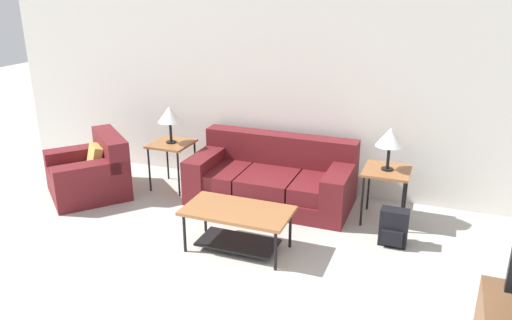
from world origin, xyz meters
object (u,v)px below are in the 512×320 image
object	(u,v)px
table_lamp_left	(170,115)
table_lamp_right	(390,138)
armchair	(91,174)
side_table_right	(387,175)
backpack	(394,228)
couch	(272,180)
side_table_left	(172,147)
coffee_table	(238,220)

from	to	relation	value
table_lamp_left	table_lamp_right	size ratio (longest dim) A/B	1.00
armchair	side_table_right	bearing A→B (deg)	9.03
table_lamp_right	backpack	distance (m)	1.02
couch	side_table_right	size ratio (longest dim) A/B	3.17
armchair	side_table_left	distance (m)	1.12
couch	side_table_right	bearing A→B (deg)	-2.35
side_table_left	table_lamp_right	bearing A→B (deg)	0.00
table_lamp_left	table_lamp_right	world-z (taller)	same
couch	table_lamp_left	bearing A→B (deg)	-177.65
couch	side_table_left	xyz separation A→B (m)	(-1.43, -0.06, 0.29)
side_table_right	table_lamp_left	bearing A→B (deg)	180.00
coffee_table	table_lamp_right	bearing A→B (deg)	43.01
coffee_table	armchair	bearing A→B (deg)	164.59
table_lamp_left	backpack	distance (m)	3.20
couch	table_lamp_right	size ratio (longest dim) A/B	4.10
side_table_right	table_lamp_right	world-z (taller)	table_lamp_right
table_lamp_left	couch	bearing A→B (deg)	2.35
couch	table_lamp_left	xyz separation A→B (m)	(-1.43, -0.06, 0.75)
couch	side_table_left	size ratio (longest dim) A/B	3.17
couch	coffee_table	bearing A→B (deg)	-86.67
side_table_left	side_table_right	bearing A→B (deg)	0.00
side_table_right	table_lamp_left	size ratio (longest dim) A/B	1.29
side_table_right	backpack	size ratio (longest dim) A/B	1.57
side_table_left	backpack	bearing A→B (deg)	-10.51
couch	table_lamp_left	distance (m)	1.62
side_table_left	table_lamp_left	size ratio (longest dim) A/B	1.29
coffee_table	table_lamp_left	xyz separation A→B (m)	(-1.51, 1.26, 0.69)
couch	backpack	bearing A→B (deg)	-21.15
coffee_table	side_table_left	world-z (taller)	side_table_left
couch	table_lamp_left	size ratio (longest dim) A/B	4.10
side_table_right	backpack	world-z (taller)	side_table_right
coffee_table	backpack	bearing A→B (deg)	24.54
side_table_right	backpack	bearing A→B (deg)	-72.51
table_lamp_left	table_lamp_right	distance (m)	2.86
armchair	side_table_right	xyz separation A→B (m)	(3.77, 0.60, 0.29)
table_lamp_right	couch	bearing A→B (deg)	177.65
couch	armchair	world-z (taller)	couch
coffee_table	table_lamp_right	size ratio (longest dim) A/B	2.25
table_lamp_left	table_lamp_right	bearing A→B (deg)	0.00
table_lamp_right	backpack	xyz separation A→B (m)	(0.18, -0.56, -0.84)
coffee_table	couch	bearing A→B (deg)	93.33
armchair	backpack	world-z (taller)	armchair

